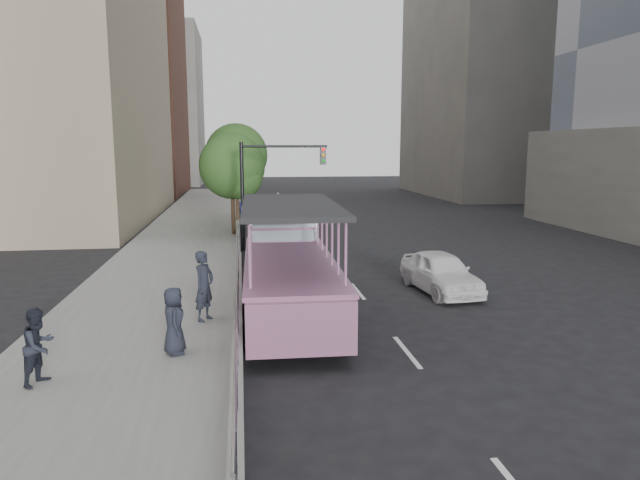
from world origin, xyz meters
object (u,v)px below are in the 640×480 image
Objects in this scene: pedestrian_near at (204,286)px; street_tree_far at (238,157)px; car at (441,272)px; traffic_signal at (267,178)px; parking_sign at (241,226)px; street_tree_near at (234,169)px; pedestrian_far at (174,321)px; duck_boat at (288,268)px; pedestrian_mid at (39,346)px.

street_tree_far is (0.90, 21.58, 3.04)m from pedestrian_near.
traffic_signal reaches higher than car.
car is 1.51× the size of parking_sign.
pedestrian_near is 0.34× the size of street_tree_near.
pedestrian_far is 10.92m from parking_sign.
pedestrian_near is 1.24× the size of pedestrian_far.
street_tree_near is 6.02m from street_tree_far.
parking_sign reaches higher than pedestrian_near.
pedestrian_mid is at bearing -133.31° from duck_boat.
pedestrian_far is at bearing -93.41° from street_tree_far.
street_tree_far is (3.91, 25.40, 3.23)m from pedestrian_mid.
duck_boat is 6.66× the size of pedestrian_far.
pedestrian_near is 2.55m from pedestrian_far.
traffic_signal is at bearing -20.26° from pedestrian_far.
traffic_signal is at bearing 90.72° from duck_boat.
pedestrian_near is at bearing -15.18° from pedestrian_mid.
pedestrian_mid is (-5.43, -5.77, -0.19)m from duck_boat.
street_tree_near reaches higher than pedestrian_near.
traffic_signal is 3.80m from street_tree_near.
pedestrian_mid is at bearing -108.31° from parking_sign.
street_tree_near is (-1.73, 13.64, 2.55)m from duck_boat.
traffic_signal reaches higher than parking_sign.
duck_boat is at bearing -82.79° from street_tree_near.
street_tree_far is at bearing 14.22° from pedestrian_mid.
pedestrian_far is at bearing -98.12° from parking_sign.
pedestrian_mid reaches higher than pedestrian_far.
car is at bearing -69.37° from street_tree_far.
car is 10.11m from pedestrian_far.
duck_boat is 10.45m from traffic_signal.
street_tree_near is (-7.13, 12.40, 3.11)m from car.
car is at bearing -65.18° from pedestrian_far.
duck_boat is 5.33m from pedestrian_far.
pedestrian_mid is (-3.01, -3.83, -0.18)m from pedestrian_near.
traffic_signal is 0.91× the size of street_tree_near.
pedestrian_mid is 1.00× the size of pedestrian_far.
pedestrian_far is 24.33m from street_tree_far.
pedestrian_far is 0.57× the size of parking_sign.
street_tree_far is at bearing 29.04° from pedestrian_near.
street_tree_far is (0.20, 6.00, 0.49)m from street_tree_near.
pedestrian_far is at bearing -38.65° from pedestrian_mid.
street_tree_near is 0.89× the size of street_tree_far.
pedestrian_far is at bearing -93.91° from street_tree_near.
pedestrian_mid reaches higher than car.
traffic_signal is (-0.13, 10.21, 2.23)m from duck_boat.
street_tree_near is at bearing 92.40° from parking_sign.
parking_sign is 0.43× the size of street_tree_far.
pedestrian_near is 8.38m from parking_sign.
pedestrian_mid is at bearing 173.29° from pedestrian_near.
traffic_signal is at bearing -81.57° from street_tree_far.
pedestrian_near reaches higher than pedestrian_mid.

